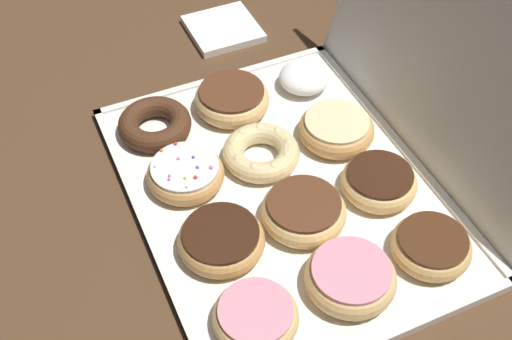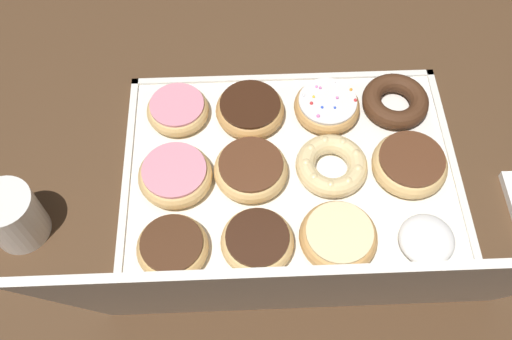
% 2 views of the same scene
% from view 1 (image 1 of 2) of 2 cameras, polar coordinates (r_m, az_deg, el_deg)
% --- Properties ---
extents(ground_plane, '(3.00, 3.00, 0.00)m').
position_cam_1_polar(ground_plane, '(0.98, 2.27, -1.96)').
color(ground_plane, '#4C331E').
extents(donut_box, '(0.55, 0.42, 0.01)m').
position_cam_1_polar(donut_box, '(0.98, 2.28, -1.75)').
color(donut_box, silver).
rests_on(donut_box, ground).
extents(box_lid_open, '(0.55, 0.10, 0.38)m').
position_cam_1_polar(box_lid_open, '(0.97, 16.98, 10.47)').
color(box_lid_open, silver).
rests_on(box_lid_open, ground).
extents(chocolate_cake_ring_donut_0, '(0.12, 0.12, 0.03)m').
position_cam_1_polar(chocolate_cake_ring_donut_0, '(1.05, -8.69, 3.93)').
color(chocolate_cake_ring_donut_0, '#472816').
rests_on(chocolate_cake_ring_donut_0, donut_box).
extents(sprinkle_donut_1, '(0.11, 0.11, 0.04)m').
position_cam_1_polar(sprinkle_donut_1, '(0.97, -6.08, -0.29)').
color(sprinkle_donut_1, tan).
rests_on(sprinkle_donut_1, donut_box).
extents(chocolate_frosted_donut_2, '(0.12, 0.12, 0.04)m').
position_cam_1_polar(chocolate_frosted_donut_2, '(0.89, -3.01, -5.99)').
color(chocolate_frosted_donut_2, tan).
rests_on(chocolate_frosted_donut_2, donut_box).
extents(pink_frosted_donut_3, '(0.11, 0.11, 0.03)m').
position_cam_1_polar(pink_frosted_donut_3, '(0.83, -0.03, -12.47)').
color(pink_frosted_donut_3, '#E5B770').
rests_on(pink_frosted_donut_3, donut_box).
extents(chocolate_frosted_donut_4, '(0.12, 0.12, 0.04)m').
position_cam_1_polar(chocolate_frosted_donut_4, '(1.08, -2.16, 6.10)').
color(chocolate_frosted_donut_4, '#E5B770').
rests_on(chocolate_frosted_donut_4, donut_box).
extents(cruller_donut_5, '(0.12, 0.12, 0.03)m').
position_cam_1_polar(cruller_donut_5, '(1.00, 0.44, 1.54)').
color(cruller_donut_5, '#EACC8C').
rests_on(cruller_donut_5, donut_box).
extents(chocolate_frosted_donut_6, '(0.12, 0.12, 0.04)m').
position_cam_1_polar(chocolate_frosted_donut_6, '(0.92, 4.21, -3.51)').
color(chocolate_frosted_donut_6, '#E5B770').
rests_on(chocolate_frosted_donut_6, donut_box).
extents(pink_frosted_donut_7, '(0.12, 0.12, 0.04)m').
position_cam_1_polar(pink_frosted_donut_7, '(0.86, 8.12, -9.11)').
color(pink_frosted_donut_7, '#E5B770').
rests_on(pink_frosted_donut_7, donut_box).
extents(powdered_filled_donut_8, '(0.08, 0.08, 0.04)m').
position_cam_1_polar(powdered_filled_donut_8, '(1.13, 4.15, 7.94)').
color(powdered_filled_donut_8, white).
rests_on(powdered_filled_donut_8, donut_box).
extents(glazed_ring_donut_9, '(0.12, 0.12, 0.04)m').
position_cam_1_polar(glazed_ring_donut_9, '(1.04, 6.92, 3.55)').
color(glazed_ring_donut_9, tan).
rests_on(glazed_ring_donut_9, donut_box).
extents(chocolate_frosted_donut_10, '(0.11, 0.11, 0.04)m').
position_cam_1_polar(chocolate_frosted_donut_10, '(0.97, 10.53, -0.99)').
color(chocolate_frosted_donut_10, '#E5B770').
rests_on(chocolate_frosted_donut_10, donut_box).
extents(chocolate_frosted_donut_11, '(0.11, 0.11, 0.04)m').
position_cam_1_polar(chocolate_frosted_donut_11, '(0.91, 14.83, -6.34)').
color(chocolate_frosted_donut_11, tan).
rests_on(chocolate_frosted_donut_11, donut_box).
extents(napkin_stack, '(0.13, 0.13, 0.01)m').
position_cam_1_polar(napkin_stack, '(1.27, -2.85, 12.03)').
color(napkin_stack, white).
rests_on(napkin_stack, ground).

